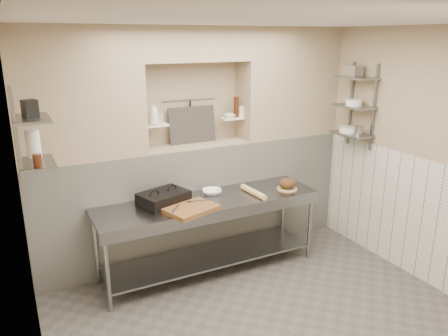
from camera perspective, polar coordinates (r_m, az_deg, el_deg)
floor at (r=4.56m, az=6.02°, el=-20.10°), size 4.00×3.90×0.10m
ceiling at (r=3.65m, az=7.48°, el=19.35°), size 4.00×3.90×0.10m
wall_left at (r=3.28m, az=-25.06°, el=-7.80°), size 0.10×3.90×2.80m
wall_right at (r=5.25m, az=25.71°, el=0.99°), size 0.10×3.90×2.80m
wall_back at (r=5.57m, az=-4.73°, el=3.46°), size 4.00×0.10×2.80m
backwall_lower at (r=5.56m, az=-3.57°, el=-4.11°), size 4.00×0.40×1.40m
alcove_sill at (r=5.35m, az=-3.70°, el=3.02°), size 1.30×0.40×0.02m
backwall_pillar_left at (r=4.86m, az=-18.52°, el=9.10°), size 1.35×0.40×1.40m
backwall_pillar_right at (r=5.87m, az=8.34°, el=10.96°), size 1.35×0.40×1.40m
backwall_header at (r=5.19m, az=-3.96°, el=15.88°), size 1.30×0.40×0.40m
wainscot_left at (r=3.61m, az=-22.65°, el=-17.85°), size 0.02×3.90×1.40m
wainscot_right at (r=5.42m, az=24.38°, el=-6.23°), size 0.02×3.90×1.40m
alcove_shelf_left at (r=5.11m, az=-8.94°, el=5.55°), size 0.28×0.16×0.02m
alcove_shelf_right at (r=5.50m, az=1.06°, el=6.53°), size 0.28×0.16×0.02m
utensil_rail at (r=5.40m, az=-4.54°, el=8.98°), size 0.70×0.02×0.02m
hanging_steel at (r=5.41m, az=-4.41°, el=7.17°), size 0.02×0.02×0.30m
splash_panel at (r=5.39m, az=-4.17°, el=5.62°), size 0.60×0.08×0.45m
shelf_rail_left_a at (r=4.36m, az=-25.54°, el=3.53°), size 0.03×0.03×0.95m
shelf_rail_left_b at (r=3.97m, az=-25.30°, el=2.39°), size 0.03×0.03×0.95m
wall_shelf_left_lower at (r=4.22m, az=-23.27°, el=0.59°), size 0.30×0.50×0.02m
wall_shelf_left_upper at (r=4.14m, az=-23.91°, el=5.91°), size 0.30×0.50×0.03m
shelf_rail_right_a at (r=5.93m, az=16.25°, el=8.08°), size 0.03×0.03×1.05m
shelf_rail_right_b at (r=5.64m, az=19.02°, el=7.43°), size 0.03×0.03×1.05m
wall_shelf_right_lower at (r=5.75m, az=16.33°, el=4.28°), size 0.30×0.50×0.02m
wall_shelf_right_mid at (r=5.69m, az=16.62°, el=7.72°), size 0.30×0.50×0.02m
wall_shelf_right_upper at (r=5.65m, az=16.92°, el=11.22°), size 0.30×0.50×0.03m
prep_table at (r=5.07m, az=-1.93°, el=-6.92°), size 2.60×0.70×0.90m
panini_press at (r=4.87m, az=-7.89°, el=-3.92°), size 0.60×0.51×0.14m
cutting_board at (r=4.66m, az=-4.26°, el=-5.37°), size 0.62×0.51×0.05m
knife_blade at (r=4.81m, az=-3.32°, el=-4.31°), size 0.28×0.08×0.01m
tongs at (r=4.59m, az=-6.42°, el=-5.37°), size 0.17×0.20×0.02m
mixing_bowl at (r=5.14m, az=-1.58°, el=-3.12°), size 0.30×0.30×0.06m
rolling_pin at (r=5.13m, az=3.84°, el=-3.13°), size 0.10×0.46×0.07m
bread_board at (r=5.36m, az=8.25°, el=-2.68°), size 0.25×0.25×0.01m
bread_loaf at (r=5.34m, az=8.28°, el=-1.97°), size 0.21×0.21×0.13m
bottle_soap at (r=5.03m, az=-9.13°, el=7.03°), size 0.10×0.10×0.26m
jar_alcove at (r=5.13m, az=-8.48°, el=6.44°), size 0.08×0.08×0.12m
bowl_alcove at (r=5.47m, az=0.79°, el=6.86°), size 0.18×0.18×0.05m
condiment_a at (r=5.50m, az=1.56°, el=7.72°), size 0.06×0.06×0.20m
condiment_b at (r=5.48m, az=1.60°, el=7.98°), size 0.06×0.06×0.26m
condiment_c at (r=5.54m, az=2.28°, el=7.41°), size 0.08×0.08×0.13m
jug_left at (r=4.36m, az=-23.67°, el=2.93°), size 0.13×0.13×0.26m
jar_left at (r=4.04m, az=-23.19°, el=0.90°), size 0.07×0.07×0.11m
box_left_upper at (r=4.09m, az=-24.02°, el=7.07°), size 0.14×0.14×0.16m
bowl_right at (r=5.79m, az=15.91°, el=4.86°), size 0.22×0.22×0.07m
canister_right at (r=5.66m, az=17.19°, el=4.68°), size 0.11×0.11×0.11m
bowl_right_mid at (r=5.69m, az=16.63°, el=8.23°), size 0.21×0.21×0.08m
basket_right at (r=5.70m, az=16.44°, el=12.09°), size 0.20×0.23×0.13m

